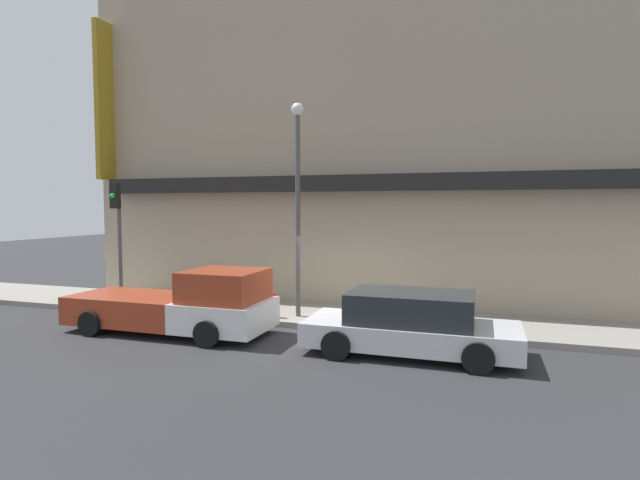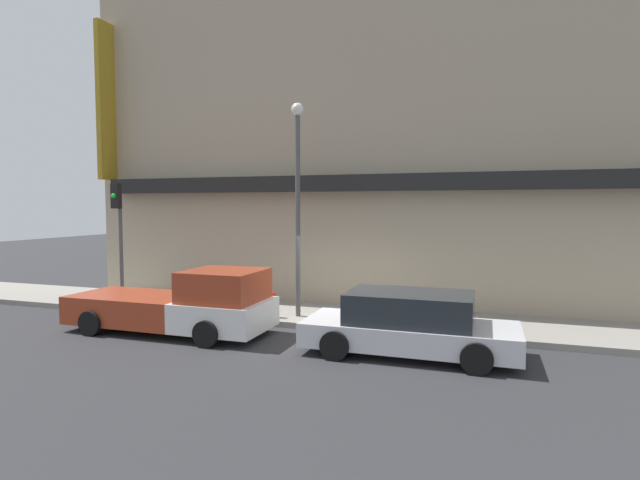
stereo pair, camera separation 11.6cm
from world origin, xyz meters
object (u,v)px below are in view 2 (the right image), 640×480
object	(u,v)px
street_lamp	(298,186)
traffic_light	(119,222)
pickup_truck	(182,305)
parked_car	(409,324)
fire_hydrant	(273,305)

from	to	relation	value
street_lamp	traffic_light	world-z (taller)	street_lamp
pickup_truck	traffic_light	bearing A→B (deg)	151.72
parked_car	street_lamp	world-z (taller)	street_lamp
parked_car	street_lamp	xyz separation A→B (m)	(-3.54, 2.20, 3.24)
pickup_truck	fire_hydrant	bearing A→B (deg)	45.80
fire_hydrant	street_lamp	distance (m)	3.48
parked_car	fire_hydrant	size ratio (longest dim) A/B	6.47
traffic_light	street_lamp	bearing A→B (deg)	1.81
pickup_truck	parked_car	bearing A→B (deg)	0.26
fire_hydrant	parked_car	bearing A→B (deg)	-23.66
parked_car	traffic_light	distance (m)	10.09
fire_hydrant	traffic_light	size ratio (longest dim) A/B	0.19
parked_car	fire_hydrant	distance (m)	4.55
fire_hydrant	traffic_light	xyz separation A→B (m)	(-5.49, 0.18, 2.31)
pickup_truck	fire_hydrant	distance (m)	2.57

